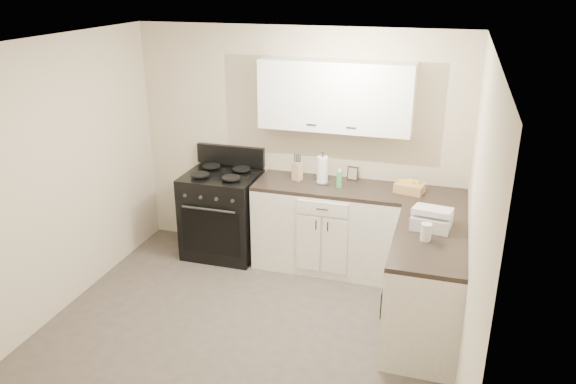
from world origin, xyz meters
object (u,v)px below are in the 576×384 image
(paper_towel, at_px, (322,170))
(wicker_basket, at_px, (409,188))
(countertop_grill, at_px, (432,221))
(stove, at_px, (223,215))
(knife_block, at_px, (297,171))

(paper_towel, bearing_deg, wicker_basket, -1.10)
(wicker_basket, bearing_deg, paper_towel, 178.90)
(paper_towel, relative_size, wicker_basket, 1.02)
(countertop_grill, bearing_deg, stove, 169.21)
(stove, bearing_deg, countertop_grill, -17.76)
(wicker_basket, relative_size, countertop_grill, 0.87)
(stove, distance_m, knife_block, 1.02)
(paper_towel, height_order, wicker_basket, paper_towel)
(stove, bearing_deg, paper_towel, 3.64)
(stove, xyz_separation_m, countertop_grill, (2.27, -0.73, 0.54))
(paper_towel, distance_m, wicker_basket, 0.90)
(paper_towel, bearing_deg, countertop_grill, -34.59)
(stove, height_order, countertop_grill, countertop_grill)
(stove, xyz_separation_m, wicker_basket, (2.01, 0.05, 0.53))
(stove, height_order, paper_towel, paper_towel)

